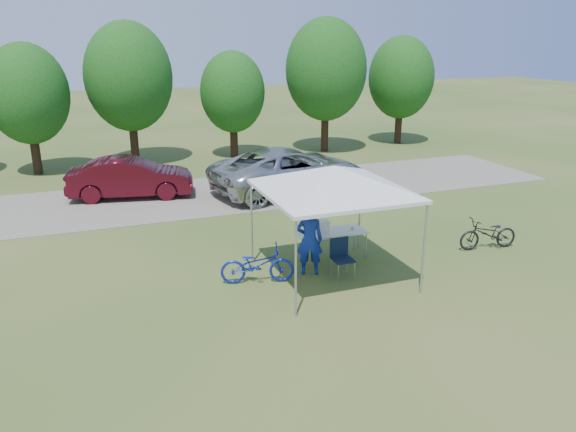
# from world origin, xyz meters

# --- Properties ---
(ground) EXTENTS (100.00, 100.00, 0.00)m
(ground) POSITION_xyz_m (0.00, 0.00, 0.00)
(ground) COLOR #2D5119
(ground) RESTS_ON ground
(gravel_strip) EXTENTS (24.00, 5.00, 0.02)m
(gravel_strip) POSITION_xyz_m (0.00, 8.00, 0.01)
(gravel_strip) COLOR gray
(gravel_strip) RESTS_ON ground
(canopy) EXTENTS (4.53, 4.53, 3.00)m
(canopy) POSITION_xyz_m (0.00, 0.00, 2.65)
(canopy) COLOR #A5A5AA
(canopy) RESTS_ON ground
(treeline) EXTENTS (24.89, 4.28, 6.30)m
(treeline) POSITION_xyz_m (-0.29, 14.05, 3.53)
(treeline) COLOR #382314
(treeline) RESTS_ON ground
(folding_table) EXTENTS (1.78, 0.74, 0.73)m
(folding_table) POSITION_xyz_m (0.48, 1.09, 0.69)
(folding_table) COLOR white
(folding_table) RESTS_ON ground
(folding_chair) EXTENTS (0.47, 0.49, 0.92)m
(folding_chair) POSITION_xyz_m (0.27, 0.05, 0.54)
(folding_chair) COLOR #0E1A32
(folding_chair) RESTS_ON ground
(cooler) EXTENTS (0.43, 0.30, 0.31)m
(cooler) POSITION_xyz_m (0.17, 1.09, 0.89)
(cooler) COLOR white
(cooler) RESTS_ON folding_table
(ice_cream_cup) EXTENTS (0.08, 0.08, 0.06)m
(ice_cream_cup) POSITION_xyz_m (1.05, 1.04, 0.76)
(ice_cream_cup) COLOR #B5C52E
(ice_cream_cup) RESTS_ON folding_table
(cyclist) EXTENTS (0.74, 0.61, 1.75)m
(cyclist) POSITION_xyz_m (-0.41, 0.39, 0.88)
(cyclist) COLOR navy
(cyclist) RESTS_ON ground
(bike_blue) EXTENTS (1.80, 1.01, 0.90)m
(bike_blue) POSITION_xyz_m (-1.73, 0.35, 0.45)
(bike_blue) COLOR #12239E
(bike_blue) RESTS_ON ground
(bike_dark) EXTENTS (1.70, 0.78, 0.86)m
(bike_dark) POSITION_xyz_m (4.72, 0.22, 0.43)
(bike_dark) COLOR black
(bike_dark) RESTS_ON ground
(minivan) EXTENTS (6.20, 3.73, 1.61)m
(minivan) POSITION_xyz_m (1.74, 7.40, 0.83)
(minivan) COLOR #BBBCB7
(minivan) RESTS_ON gravel_strip
(sedan) EXTENTS (4.46, 2.23, 1.41)m
(sedan) POSITION_xyz_m (-3.72, 8.71, 0.72)
(sedan) COLOR #450B15
(sedan) RESTS_ON gravel_strip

